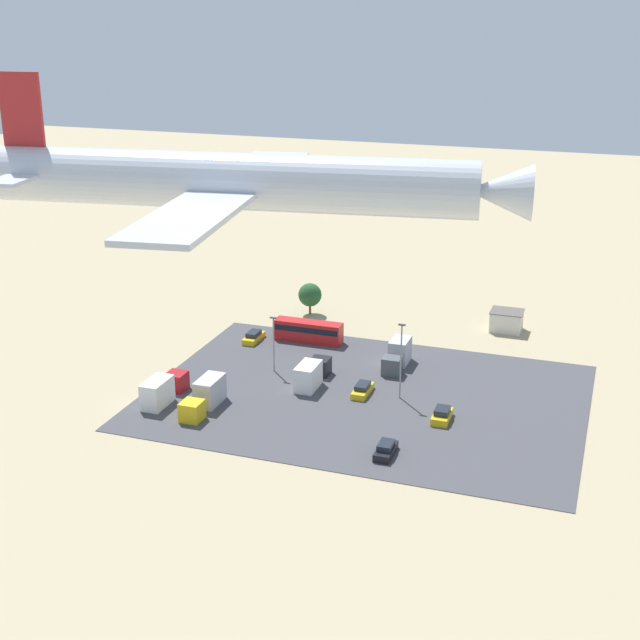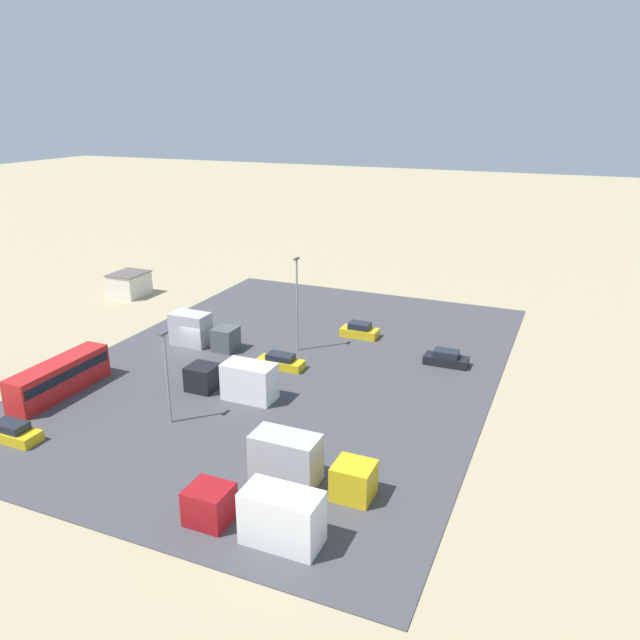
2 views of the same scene
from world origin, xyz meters
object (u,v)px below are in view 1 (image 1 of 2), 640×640
parked_truck_1 (398,355)px  parked_car_2 (442,415)px  airplane (249,182)px  parked_car_1 (386,450)px  parked_truck_2 (312,373)px  bus (308,330)px  shed_building (506,321)px  parked_truck_0 (205,396)px  parked_car_3 (254,337)px  parked_truck_3 (163,389)px  parked_car_0 (363,390)px

parked_truck_1 → parked_car_2: bearing=122.3°
parked_truck_1 → airplane: bearing=94.1°
parked_car_1 → parked_truck_2: 21.39m
parked_car_2 → bus: bearing=140.8°
shed_building → parked_truck_0: (31.54, 40.67, 0.06)m
parked_car_2 → parked_car_3: parked_car_2 is taller
parked_truck_3 → airplane: size_ratio=0.25×
parked_car_3 → parked_truck_3: bearing=-96.1°
shed_building → parked_truck_2: bearing=53.8°
bus → airplane: airplane is taller
airplane → parked_car_3: bearing=-164.3°
bus → parked_car_1: bus is taller
parked_car_3 → airplane: bearing=-66.3°
shed_building → parked_truck_3: parked_truck_3 is taller
airplane → parked_truck_1: bearing=176.1°
parked_car_1 → parked_truck_0: bearing=-10.2°
bus → parked_car_2: bearing=50.8°
parked_car_0 → parked_car_1: size_ratio=1.09×
parked_car_1 → airplane: 49.55m
bus → airplane: (-19.32, 64.33, 35.26)m
bus → parked_car_3: size_ratio=2.17×
shed_building → parked_truck_3: 55.23m
parked_truck_3 → airplane: bearing=-52.3°
shed_building → parked_truck_3: bearing=47.2°
parked_truck_3 → airplane: (-29.58, 38.31, 35.36)m
parked_car_0 → parked_truck_0: bearing=31.3°
airplane → shed_building: bearing=166.2°
shed_building → parked_car_2: (2.86, 34.39, -0.84)m
parked_car_3 → parked_truck_3: 23.52m
parked_car_3 → shed_building: bearing=26.1°
parked_car_1 → parked_truck_3: 30.87m
parked_truck_1 → parked_truck_2: parked_truck_1 is taller
parked_car_3 → bus: bearing=18.9°
parked_truck_3 → airplane: airplane is taller
parked_truck_0 → parked_truck_2: 15.16m
parked_truck_2 → parked_car_1: bearing=-47.5°
parked_truck_2 → airplane: (-13.50, 49.47, 35.40)m
shed_building → parked_car_2: shed_building is taller
parked_car_3 → parked_car_0: bearing=-31.9°
shed_building → parked_truck_3: (37.53, 40.52, 0.05)m
shed_building → bus: (27.28, 14.50, 0.15)m
shed_building → bus: size_ratio=0.48×
shed_building → parked_truck_1: 23.06m
parked_truck_3 → parked_truck_0: bearing=-1.4°
shed_building → parked_car_3: bearing=26.1°
parked_truck_1 → parked_truck_3: parked_truck_1 is taller
bus → parked_car_0: bus is taller
shed_building → parked_car_3: (35.04, 17.15, -0.90)m
parked_car_0 → parked_truck_1: parked_truck_1 is taller
parked_car_0 → airplane: size_ratio=0.13×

